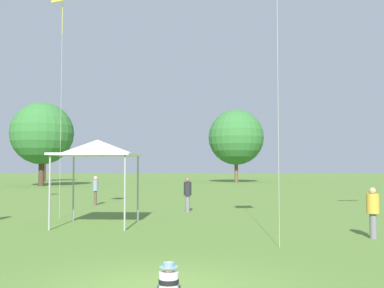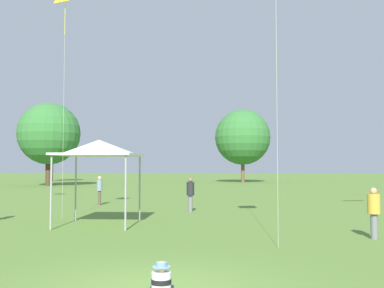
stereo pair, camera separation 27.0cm
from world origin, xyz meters
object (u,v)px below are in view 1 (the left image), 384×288
object	(u,v)px
kite_2	(63,3)
distant_tree_0	(42,134)
person_standing_3	(373,208)
person_standing_4	(188,192)
person_standing_2	(95,188)
canopy_tent	(97,148)
seated_toddler	(169,282)
distant_tree_1	(236,137)
distant_tree_2	(44,137)

from	to	relation	value
kite_2	distant_tree_0	world-z (taller)	kite_2
person_standing_3	person_standing_4	world-z (taller)	person_standing_4
person_standing_2	canopy_tent	distance (m)	9.32
seated_toddler	kite_2	distance (m)	15.29
person_standing_4	canopy_tent	bearing A→B (deg)	-71.24
canopy_tent	distant_tree_1	world-z (taller)	distant_tree_1
person_standing_4	person_standing_2	bearing A→B (deg)	-163.64
seated_toddler	canopy_tent	size ratio (longest dim) A/B	0.18
seated_toddler	person_standing_4	size ratio (longest dim) A/B	0.35
person_standing_4	distant_tree_0	bearing A→B (deg)	173.22
person_standing_3	canopy_tent	xyz separation A→B (m)	(-9.37, 2.32, 1.98)
seated_toddler	person_standing_4	world-z (taller)	person_standing_4
distant_tree_0	distant_tree_1	world-z (taller)	distant_tree_1
distant_tree_0	kite_2	bearing A→B (deg)	-65.65
distant_tree_1	distant_tree_2	xyz separation A→B (m)	(-28.63, 1.55, 0.25)
person_standing_2	person_standing_3	size ratio (longest dim) A/B	1.06
distant_tree_1	person_standing_4	bearing A→B (deg)	-94.29
person_standing_2	kite_2	world-z (taller)	kite_2
kite_2	distant_tree_2	world-z (taller)	kite_2
person_standing_3	distant_tree_0	bearing A→B (deg)	141.28
person_standing_2	distant_tree_2	distance (m)	44.85
person_standing_3	distant_tree_2	size ratio (longest dim) A/B	0.17
kite_2	distant_tree_2	distance (m)	51.02
person_standing_4	canopy_tent	size ratio (longest dim) A/B	0.52
person_standing_2	canopy_tent	xyz separation A→B (m)	(2.67, -8.72, 1.90)
canopy_tent	distant_tree_0	distance (m)	37.15
person_standing_2	distant_tree_2	xyz separation A→B (m)	(-19.86, 39.82, 5.62)
canopy_tent	kite_2	size ratio (longest dim) A/B	0.32
person_standing_4	distant_tree_0	xyz separation A→B (m)	(-19.31, 28.06, 5.03)
person_standing_4	kite_2	bearing A→B (deg)	-98.41
canopy_tent	seated_toddler	bearing A→B (deg)	-66.33
seated_toddler	distant_tree_2	distance (m)	63.57
person_standing_2	distant_tree_0	xyz separation A→B (m)	(-13.67, 24.49, 5.01)
distant_tree_0	person_standing_4	bearing A→B (deg)	-55.46
person_standing_3	person_standing_4	distance (m)	9.84
person_standing_2	kite_2	size ratio (longest dim) A/B	0.17
person_standing_4	kite_2	world-z (taller)	kite_2
person_standing_4	kite_2	distance (m)	10.26
person_standing_3	kite_2	distance (m)	14.81
person_standing_4	kite_2	size ratio (longest dim) A/B	0.17
person_standing_3	person_standing_2	bearing A→B (deg)	152.87
person_standing_4	canopy_tent	world-z (taller)	canopy_tent
person_standing_2	canopy_tent	bearing A→B (deg)	20.55
distant_tree_0	distant_tree_2	size ratio (longest dim) A/B	1.07
seated_toddler	kite_2	xyz separation A→B (m)	(-6.06, 10.76, 9.01)
seated_toddler	distant_tree_1	distance (m)	56.29
person_standing_3	kite_2	bearing A→B (deg)	175.51
person_standing_4	kite_2	xyz separation A→B (m)	(-5.12, -3.31, 8.26)
distant_tree_1	distant_tree_2	bearing A→B (deg)	176.90
person_standing_2	distant_tree_2	size ratio (longest dim) A/B	0.18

